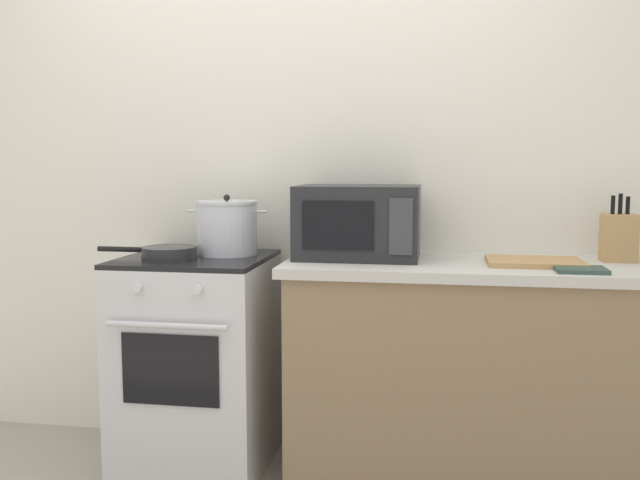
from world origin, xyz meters
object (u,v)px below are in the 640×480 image
stock_pot (227,228)px  microwave (358,222)px  cutting_board (534,262)px  oven_mitt (580,270)px  stove (197,363)px  knife_block (619,237)px  frying_pan (168,253)px

stock_pot → microwave: microwave is taller
microwave → stock_pot: bearing=178.8°
microwave → cutting_board: bearing=-6.4°
microwave → oven_mitt: microwave is taller
stove → knife_block: bearing=4.7°
cutting_board → frying_pan: bearing=-176.8°
stove → frying_pan: size_ratio=2.16×
stock_pot → cutting_board: size_ratio=0.96×
frying_pan → oven_mitt: size_ratio=2.37×
oven_mitt → knife_block: bearing=56.2°
cutting_board → oven_mitt: bearing=-49.0°
stock_pot → microwave: size_ratio=0.69×
stock_pot → microwave: bearing=-1.2°
cutting_board → microwave: bearing=173.6°
frying_pan → knife_block: (1.81, 0.22, 0.07)m
frying_pan → oven_mitt: (1.61, -0.08, -0.02)m
stock_pot → knife_block: knife_block is taller
knife_block → stove: bearing=-175.3°
microwave → cutting_board: 0.71m
stove → knife_block: 1.81m
microwave → oven_mitt: size_ratio=2.78×
microwave → stove: bearing=-173.4°
stove → microwave: 0.92m
stove → frying_pan: bearing=-137.6°
stock_pot → frying_pan: size_ratio=0.81×
knife_block → oven_mitt: bearing=-123.8°
stock_pot → knife_block: 1.61m
stove → stock_pot: size_ratio=2.65×
frying_pan → cutting_board: size_ratio=1.19×
microwave → cutting_board: (0.70, -0.08, -0.14)m
frying_pan → stove: bearing=42.4°
cutting_board → knife_block: (0.34, 0.14, 0.09)m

